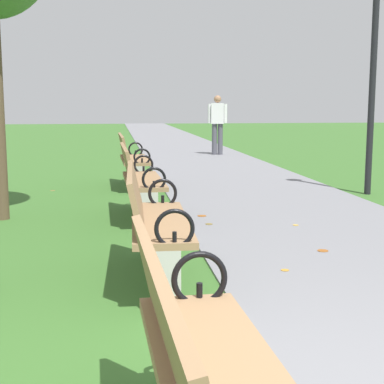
% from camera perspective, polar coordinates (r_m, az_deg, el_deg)
% --- Properties ---
extents(paved_walkway, '(2.84, 44.00, 0.02)m').
position_cam_1_polar(paved_walkway, '(19.96, -1.42, 4.78)').
color(paved_walkway, slate).
rests_on(paved_walkway, ground).
extents(park_bench_1, '(0.52, 1.61, 0.90)m').
position_cam_1_polar(park_bench_1, '(2.03, 1.55, -18.07)').
color(park_bench_1, '#93704C').
rests_on(park_bench_1, ground).
extents(park_bench_2, '(0.53, 1.62, 0.90)m').
position_cam_1_polar(park_bench_2, '(4.52, -3.88, -2.95)').
color(park_bench_2, '#93704C').
rests_on(park_bench_2, ground).
extents(park_bench_3, '(0.51, 1.61, 0.90)m').
position_cam_1_polar(park_bench_3, '(7.00, -5.32, 1.21)').
color(park_bench_3, '#93704C').
rests_on(park_bench_3, ground).
extents(park_bench_4, '(0.51, 1.61, 0.90)m').
position_cam_1_polar(park_bench_4, '(9.66, -6.03, 3.28)').
color(park_bench_4, '#93704C').
rests_on(park_bench_4, ground).
extents(pedestrian_walking, '(0.52, 0.28, 1.62)m').
position_cam_1_polar(pedestrian_walking, '(15.79, 2.56, 7.05)').
color(pedestrian_walking, '#4C4C56').
rests_on(pedestrian_walking, paved_walkway).
extents(lamp_post, '(0.28, 0.28, 3.48)m').
position_cam_1_polar(lamp_post, '(9.32, 17.78, 13.95)').
color(lamp_post, black).
rests_on(lamp_post, ground).
extents(scattered_leaves, '(3.65, 6.75, 0.02)m').
position_cam_1_polar(scattered_leaves, '(7.06, 1.74, -2.53)').
color(scattered_leaves, '#93511E').
rests_on(scattered_leaves, ground).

